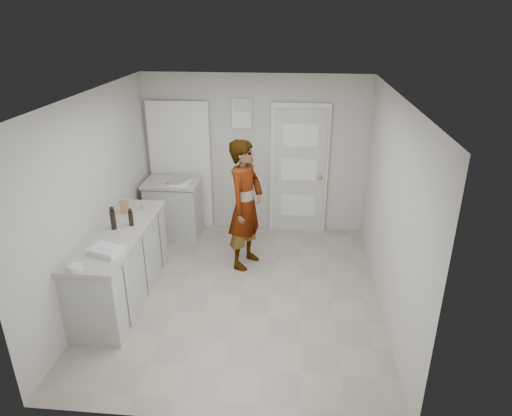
# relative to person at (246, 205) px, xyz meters

# --- Properties ---
(ground) EXTENTS (4.00, 4.00, 0.00)m
(ground) POSITION_rel_person_xyz_m (0.01, -0.77, -0.91)
(ground) COLOR #ACA190
(ground) RESTS_ON ground
(room_shell) EXTENTS (4.00, 4.00, 4.00)m
(room_shell) POSITION_rel_person_xyz_m (-0.16, 1.18, 0.12)
(room_shell) COLOR beige
(room_shell) RESTS_ON ground
(main_counter) EXTENTS (0.64, 1.96, 0.93)m
(main_counter) POSITION_rel_person_xyz_m (-1.44, -0.97, -0.48)
(main_counter) COLOR #B1B1AC
(main_counter) RESTS_ON ground
(side_counter) EXTENTS (0.84, 0.61, 0.93)m
(side_counter) POSITION_rel_person_xyz_m (-1.24, 0.78, -0.48)
(side_counter) COLOR #B1B1AC
(side_counter) RESTS_ON ground
(person) EXTENTS (0.65, 0.78, 1.82)m
(person) POSITION_rel_person_xyz_m (0.00, 0.00, 0.00)
(person) COLOR silver
(person) RESTS_ON ground
(cake_mix_box) EXTENTS (0.11, 0.05, 0.19)m
(cake_mix_box) POSITION_rel_person_xyz_m (-1.51, -0.45, 0.11)
(cake_mix_box) COLOR #916A48
(cake_mix_box) RESTS_ON main_counter
(spice_jar) EXTENTS (0.05, 0.05, 0.08)m
(spice_jar) POSITION_rel_person_xyz_m (-1.33, -0.29, 0.06)
(spice_jar) COLOR tan
(spice_jar) RESTS_ON main_counter
(oil_cruet_a) EXTENTS (0.06, 0.06, 0.22)m
(oil_cruet_a) POSITION_rel_person_xyz_m (-1.31, -0.80, 0.12)
(oil_cruet_a) COLOR black
(oil_cruet_a) RESTS_ON main_counter
(oil_cruet_b) EXTENTS (0.06, 0.06, 0.29)m
(oil_cruet_b) POSITION_rel_person_xyz_m (-1.48, -0.91, 0.16)
(oil_cruet_b) COLOR black
(oil_cruet_b) RESTS_ON main_counter
(baking_dish) EXTENTS (0.40, 0.34, 0.06)m
(baking_dish) POSITION_rel_person_xyz_m (-1.35, -1.49, 0.04)
(baking_dish) COLOR silver
(baking_dish) RESTS_ON main_counter
(egg_bowl) EXTENTS (0.14, 0.14, 0.05)m
(egg_bowl) POSITION_rel_person_xyz_m (-1.52, -1.87, 0.04)
(egg_bowl) COLOR silver
(egg_bowl) RESTS_ON main_counter
(papers) EXTENTS (0.31, 0.38, 0.01)m
(papers) POSITION_rel_person_xyz_m (-1.08, 0.71, 0.02)
(papers) COLOR white
(papers) RESTS_ON side_counter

